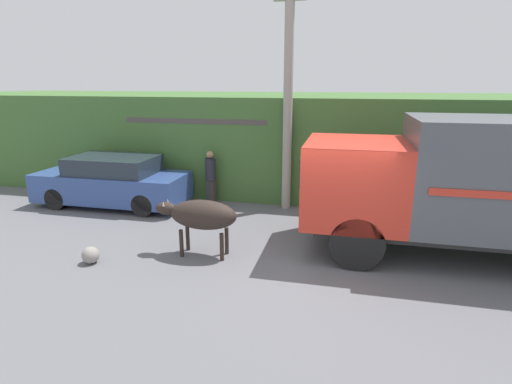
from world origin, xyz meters
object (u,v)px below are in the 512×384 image
at_px(brown_cow, 201,215).
at_px(pedestrian_on_hill, 211,175).
at_px(parked_suv, 112,182).
at_px(roadside_rock, 91,255).
at_px(utility_pole, 288,92).
at_px(cargo_truck, 487,183).

distance_m(brown_cow, pedestrian_on_hill, 3.92).
height_order(parked_suv, pedestrian_on_hill, pedestrian_on_hill).
relative_size(pedestrian_on_hill, roadside_rock, 4.64).
bearing_deg(pedestrian_on_hill, utility_pole, -161.12).
distance_m(cargo_truck, roadside_rock, 8.52).
relative_size(cargo_truck, brown_cow, 3.87).
xyz_separation_m(parked_suv, utility_pole, (5.31, 0.98, 2.71)).
xyz_separation_m(cargo_truck, utility_pole, (-4.63, 2.73, 1.74)).
bearing_deg(pedestrian_on_hill, roadside_rock, 93.15).
xyz_separation_m(cargo_truck, pedestrian_on_hill, (-7.02, 2.62, -0.79)).
bearing_deg(pedestrian_on_hill, parked_suv, 32.74).
xyz_separation_m(pedestrian_on_hill, utility_pole, (2.38, 0.11, 2.53)).
height_order(parked_suv, utility_pole, utility_pole).
bearing_deg(cargo_truck, brown_cow, -168.81).
height_order(cargo_truck, roadside_rock, cargo_truck).
bearing_deg(utility_pole, cargo_truck, -30.52).
distance_m(parked_suv, roadside_rock, 4.29).
distance_m(cargo_truck, utility_pole, 5.65).
bearing_deg(utility_pole, parked_suv, -169.58).
bearing_deg(brown_cow, cargo_truck, 19.32).
xyz_separation_m(pedestrian_on_hill, roadside_rock, (-1.09, -4.70, -0.75)).
height_order(parked_suv, roadside_rock, parked_suv).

